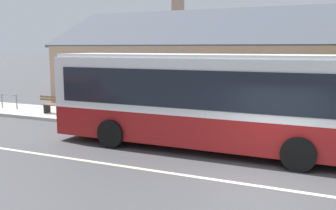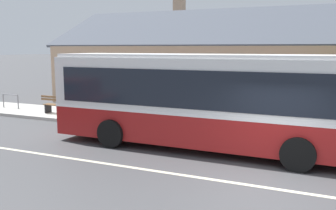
{
  "view_description": "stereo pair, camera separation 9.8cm",
  "coord_description": "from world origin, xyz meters",
  "views": [
    {
      "loc": [
        1.38,
        -9.2,
        3.47
      ],
      "look_at": [
        -4.1,
        3.15,
        1.4
      ],
      "focal_mm": 40.0,
      "sensor_mm": 36.0,
      "label": 1
    },
    {
      "loc": [
        1.47,
        -9.16,
        3.47
      ],
      "look_at": [
        -4.1,
        3.15,
        1.4
      ],
      "focal_mm": 40.0,
      "sensor_mm": 36.0,
      "label": 2
    }
  ],
  "objects": [
    {
      "name": "transit_bus",
      "position": [
        -2.68,
        2.9,
        1.75
      ],
      "size": [
        10.76,
        2.82,
        3.26
      ],
      "color": "maroon",
      "rests_on": "ground"
    },
    {
      "name": "bench_by_building",
      "position": [
        -11.37,
        5.56,
        0.56
      ],
      "size": [
        1.61,
        0.51,
        0.94
      ],
      "color": "brown",
      "rests_on": "sidewalk_far"
    },
    {
      "name": "bike_rack",
      "position": [
        -14.97,
        5.94,
        0.68
      ],
      "size": [
        1.16,
        0.06,
        0.78
      ],
      "color": "slate",
      "rests_on": "sidewalk_far"
    },
    {
      "name": "ground_plane",
      "position": [
        0.0,
        0.0,
        0.0
      ],
      "size": [
        300.0,
        300.0,
        0.0
      ],
      "primitive_type": "plane",
      "color": "#424244"
    },
    {
      "name": "sidewalk_far",
      "position": [
        0.0,
        6.0,
        0.07
      ],
      "size": [
        60.0,
        3.0,
        0.15
      ],
      "primitive_type": "cube",
      "color": "#ADAAA3",
      "rests_on": "ground"
    },
    {
      "name": "community_building",
      "position": [
        -1.53,
        14.8,
        1.93
      ],
      "size": [
        27.76,
        10.79,
        7.01
      ],
      "color": "tan",
      "rests_on": "ground"
    },
    {
      "name": "lane_divider_stripe",
      "position": [
        0.0,
        0.0,
        0.0
      ],
      "size": [
        60.0,
        0.16,
        0.01
      ],
      "primitive_type": "cube",
      "color": "beige",
      "rests_on": "ground"
    }
  ]
}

